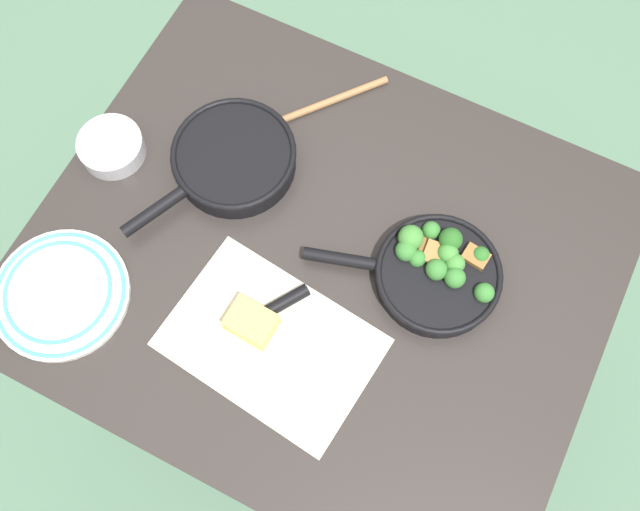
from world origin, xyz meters
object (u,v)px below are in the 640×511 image
Objects in this scene: skillet_eggs at (233,159)px; cheese_block at (252,323)px; grater_knife at (267,312)px; wooden_spoon at (282,120)px; dinner_plate_stack at (60,293)px; skillet_broccoli at (437,270)px; prep_bowl_steel at (112,147)px.

cheese_block is at bearing 59.16° from skillet_eggs.
wooden_spoon is at bearing -123.44° from grater_knife.
dinner_plate_stack reaches higher than grater_knife.
skillet_eggs reaches higher than cheese_block.
skillet_eggs reaches higher than grater_knife.
skillet_broccoli is 1.16× the size of wooden_spoon.
cheese_block is 0.46m from prep_bowl_steel.
prep_bowl_steel is (0.23, 0.08, -0.01)m from skillet_eggs.
prep_bowl_steel is at bearing -12.52° from wooden_spoon.
wooden_spoon is at bearing -69.57° from cheese_block.
dinner_plate_stack is (0.60, 0.35, -0.01)m from skillet_broccoli.
grater_knife is at bearing 64.50° from skillet_eggs.
prep_bowl_steel reaches higher than dinner_plate_stack.
skillet_eggs is 0.24m from prep_bowl_steel.
dinner_plate_stack is at bearing 18.33° from wooden_spoon.
skillet_broccoli reaches higher than skillet_eggs.
skillet_broccoli is 0.68m from prep_bowl_steel.
skillet_eggs is at bearing -112.20° from dinner_plate_stack.
wooden_spoon is at bearing -38.62° from skillet_broccoli.
prep_bowl_steel reaches higher than grater_knife.
skillet_broccoli is 0.35m from cheese_block.
dinner_plate_stack is (0.15, 0.38, -0.01)m from skillet_eggs.
skillet_broccoli is 0.45m from skillet_eggs.
grater_knife is 0.86× the size of dinner_plate_stack.
skillet_broccoli reaches higher than wooden_spoon.
dinner_plate_stack reaches higher than wooden_spoon.
skillet_broccoli reaches higher than cheese_block.
skillet_eggs is at bearing -55.22° from cheese_block.
cheese_block reaches higher than grater_knife.
skillet_broccoli is 1.42× the size of dinner_plate_stack.
dinner_plate_stack is (0.34, 0.11, -0.01)m from cheese_block.
dinner_plate_stack is at bearing 13.24° from skillet_broccoli.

